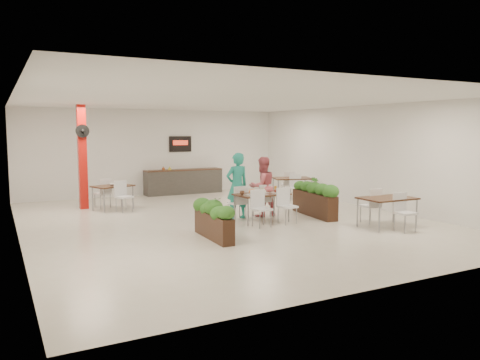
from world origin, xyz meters
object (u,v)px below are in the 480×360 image
at_px(diner_man, 237,186).
at_px(side_table_b, 292,181).
at_px(diner_woman, 262,187).
at_px(red_column, 82,156).
at_px(side_table_c, 387,202).
at_px(service_counter, 184,181).
at_px(main_table, 262,198).
at_px(planter_right, 314,198).
at_px(side_table_a, 113,189).
at_px(planter_left, 214,217).

bearing_deg(diner_man, side_table_b, -147.77).
bearing_deg(diner_woman, red_column, -44.23).
bearing_deg(side_table_c, side_table_b, 83.55).
bearing_deg(red_column, service_counter, 25.00).
height_order(main_table, planter_right, planter_right).
bearing_deg(diner_man, main_table, 117.55).
xyz_separation_m(service_counter, side_table_a, (-3.24, -2.48, 0.13)).
relative_size(red_column, diner_man, 1.76).
relative_size(diner_man, planter_right, 0.87).
bearing_deg(side_table_c, service_counter, 106.19).
xyz_separation_m(diner_man, side_table_a, (-2.68, 3.08, -0.28)).
bearing_deg(service_counter, red_column, -155.00).
bearing_deg(red_column, side_table_b, -9.82).
distance_m(main_table, side_table_b, 4.41).
xyz_separation_m(red_column, side_table_a, (0.76, -0.61, -1.02)).
height_order(service_counter, main_table, service_counter).
bearing_deg(side_table_b, diner_woman, -118.61).
bearing_deg(main_table, red_column, 131.45).
bearing_deg(service_counter, side_table_a, -142.60).
bearing_deg(side_table_a, planter_right, -57.20).
height_order(service_counter, planter_right, service_counter).
height_order(main_table, side_table_c, same).
distance_m(diner_woman, side_table_c, 3.41).
xyz_separation_m(planter_right, side_table_b, (1.35, 3.11, 0.13)).
bearing_deg(service_counter, diner_man, -95.70).
relative_size(red_column, side_table_c, 1.97).
bearing_deg(planter_right, planter_left, -161.31).
relative_size(service_counter, planter_left, 1.68).
distance_m(main_table, diner_woman, 0.80).
distance_m(red_column, side_table_a, 1.41).
height_order(planter_left, side_table_a, planter_left).
bearing_deg(side_table_a, side_table_c, -66.46).
height_order(diner_woman, side_table_c, diner_woman).
bearing_deg(planter_left, planter_right, 18.69).
bearing_deg(main_table, diner_woman, 58.00).
relative_size(red_column, diner_woman, 1.90).
distance_m(service_counter, planter_left, 7.73).
bearing_deg(planter_right, side_table_b, 66.59).
relative_size(service_counter, main_table, 1.78).
bearing_deg(diner_woman, service_counter, -90.71).
xyz_separation_m(diner_woman, planter_left, (-2.37, -1.88, -0.35)).
xyz_separation_m(red_column, side_table_c, (6.25, -6.44, -1.01)).
distance_m(diner_man, side_table_b, 4.29).
xyz_separation_m(main_table, planter_right, (1.75, 0.03, -0.12)).
bearing_deg(planter_left, side_table_c, -11.29).
bearing_deg(diner_man, planter_right, 160.51).
bearing_deg(diner_woman, side_table_a, -44.68).
distance_m(diner_man, side_table_a, 4.09).
distance_m(red_column, diner_man, 5.10).
xyz_separation_m(diner_woman, side_table_c, (2.00, -2.75, -0.21)).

